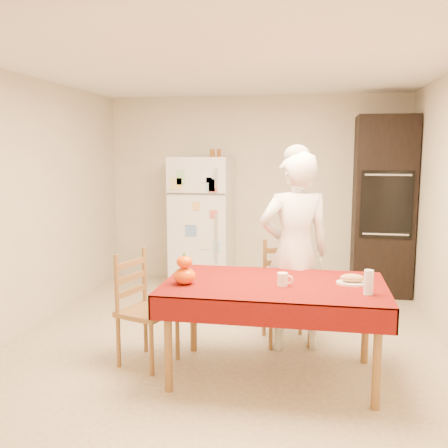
% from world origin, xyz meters
% --- Properties ---
extents(floor, '(4.50, 4.50, 0.00)m').
position_xyz_m(floor, '(0.00, 0.00, 0.00)').
color(floor, tan).
rests_on(floor, ground).
extents(room_shell, '(4.02, 4.52, 2.51)m').
position_xyz_m(room_shell, '(0.00, 0.00, 1.62)').
color(room_shell, beige).
rests_on(room_shell, ground).
extents(refrigerator, '(0.75, 0.74, 1.70)m').
position_xyz_m(refrigerator, '(-0.65, 1.88, 0.85)').
color(refrigerator, white).
rests_on(refrigerator, floor).
extents(oven_cabinet, '(0.70, 0.62, 2.20)m').
position_xyz_m(oven_cabinet, '(1.63, 1.93, 1.10)').
color(oven_cabinet, black).
rests_on(oven_cabinet, floor).
extents(dining_table, '(1.70, 1.00, 0.76)m').
position_xyz_m(dining_table, '(0.50, -0.69, 0.69)').
color(dining_table, brown).
rests_on(dining_table, floor).
extents(chair_far, '(0.51, 0.50, 0.95)m').
position_xyz_m(chair_far, '(0.55, 0.12, 0.51)').
color(chair_far, brown).
rests_on(chair_far, floor).
extents(chair_left, '(0.51, 0.53, 0.95)m').
position_xyz_m(chair_left, '(-0.61, -0.61, 0.51)').
color(chair_left, brown).
rests_on(chair_left, floor).
extents(seated_woman, '(0.74, 0.59, 1.77)m').
position_xyz_m(seated_woman, '(0.63, -0.08, 0.89)').
color(seated_woman, white).
rests_on(seated_woman, floor).
extents(coffee_mug, '(0.08, 0.08, 0.10)m').
position_xyz_m(coffee_mug, '(0.57, -0.76, 0.81)').
color(coffee_mug, white).
rests_on(coffee_mug, dining_table).
extents(pumpkin_lower, '(0.17, 0.17, 0.13)m').
position_xyz_m(pumpkin_lower, '(-0.17, -0.84, 0.83)').
color(pumpkin_lower, '#D35904').
rests_on(pumpkin_lower, dining_table).
extents(pumpkin_upper, '(0.12, 0.12, 0.09)m').
position_xyz_m(pumpkin_upper, '(-0.17, -0.84, 0.94)').
color(pumpkin_upper, '#EE3205').
rests_on(pumpkin_upper, pumpkin_lower).
extents(wine_glass, '(0.07, 0.07, 0.18)m').
position_xyz_m(wine_glass, '(1.18, -0.88, 0.85)').
color(wine_glass, silver).
rests_on(wine_glass, dining_table).
extents(bread_plate, '(0.24, 0.24, 0.02)m').
position_xyz_m(bread_plate, '(1.09, -0.62, 0.77)').
color(bread_plate, white).
rests_on(bread_plate, dining_table).
extents(bread_loaf, '(0.18, 0.10, 0.06)m').
position_xyz_m(bread_loaf, '(1.09, -0.62, 0.81)').
color(bread_loaf, '#A37650').
rests_on(bread_loaf, bread_plate).
extents(spice_jar_left, '(0.05, 0.05, 0.10)m').
position_xyz_m(spice_jar_left, '(-0.53, 1.93, 1.75)').
color(spice_jar_left, '#985C1B').
rests_on(spice_jar_left, refrigerator).
extents(spice_jar_mid, '(0.05, 0.05, 0.10)m').
position_xyz_m(spice_jar_mid, '(-0.51, 1.93, 1.75)').
color(spice_jar_mid, brown).
rests_on(spice_jar_mid, refrigerator).
extents(spice_jar_right, '(0.05, 0.05, 0.10)m').
position_xyz_m(spice_jar_right, '(-0.43, 1.93, 1.75)').
color(spice_jar_right, brown).
rests_on(spice_jar_right, refrigerator).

